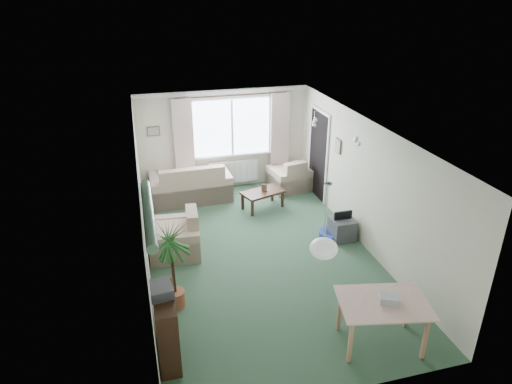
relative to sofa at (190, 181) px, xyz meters
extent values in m
plane|color=#2D4B35|center=(0.90, -2.75, -0.45)|extent=(6.50, 6.50, 0.00)
cube|color=white|center=(1.10, 0.48, 1.05)|extent=(1.80, 0.03, 1.30)
cube|color=black|center=(1.10, 0.40, 1.82)|extent=(2.60, 0.03, 0.03)
cube|color=beige|center=(-0.05, 0.38, 0.82)|extent=(0.45, 0.08, 2.00)
cube|color=beige|center=(2.25, 0.38, 0.82)|extent=(0.45, 0.08, 2.00)
cube|color=white|center=(1.10, 0.44, -0.05)|extent=(1.20, 0.10, 0.55)
cube|color=black|center=(2.88, -0.55, 0.55)|extent=(0.03, 0.95, 2.00)
sphere|color=white|center=(1.10, -5.05, 1.03)|extent=(0.36, 0.36, 0.36)
cylinder|color=#196626|center=(-1.02, -5.05, 1.83)|extent=(1.60, 1.60, 0.12)
sphere|color=silver|center=(2.20, -1.85, 1.77)|extent=(0.20, 0.20, 0.20)
sphere|color=silver|center=(2.50, -3.05, 1.77)|extent=(0.20, 0.20, 0.20)
cube|color=brown|center=(-0.70, 0.48, 1.10)|extent=(0.28, 0.03, 0.22)
cube|color=brown|center=(2.88, -1.55, 1.10)|extent=(0.03, 0.24, 0.30)
cube|color=#B9AE8C|center=(0.00, 0.00, 0.00)|extent=(1.82, 1.00, 0.90)
cube|color=beige|center=(2.37, -0.02, -0.06)|extent=(1.00, 0.96, 0.78)
cube|color=#C2AE92|center=(-0.60, -2.24, -0.03)|extent=(0.95, 1.00, 0.84)
cube|color=black|center=(1.47, -0.88, -0.25)|extent=(1.01, 0.76, 0.40)
cube|color=brown|center=(1.51, -0.86, 0.04)|extent=(0.12, 0.06, 0.16)
cube|color=black|center=(-0.94, -4.87, 0.04)|extent=(0.29, 0.81, 0.98)
cube|color=#3F3E44|center=(-0.97, -4.80, 0.60)|extent=(0.31, 0.37, 0.14)
cylinder|color=#205E22|center=(-0.75, -3.81, 0.28)|extent=(0.80, 0.80, 1.45)
cube|color=tan|center=(1.88, -5.35, -0.11)|extent=(1.22, 0.93, 0.68)
cube|color=#AEAFB8|center=(1.95, -5.37, 0.29)|extent=(0.30, 0.26, 0.12)
cube|color=#3A3B40|center=(2.60, -2.57, -0.23)|extent=(0.43, 0.48, 0.43)
cylinder|color=navy|center=(2.47, -2.45, -0.39)|extent=(0.58, 0.58, 0.11)
camera|label=1|loc=(-1.03, -9.65, 4.11)|focal=32.00mm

